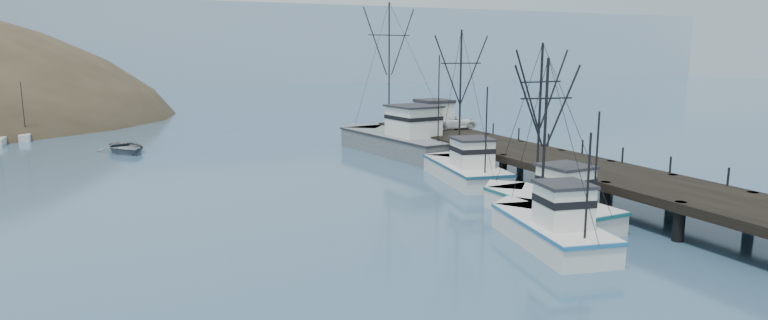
{
  "coord_description": "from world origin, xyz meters",
  "views": [
    {
      "loc": [
        -13.2,
        -19.28,
        9.16
      ],
      "look_at": [
        1.58,
        14.85,
        2.5
      ],
      "focal_mm": 28.0,
      "sensor_mm": 36.0,
      "label": 1
    }
  ],
  "objects_px": {
    "pier": "(533,156)",
    "trawler_mid": "(549,227)",
    "pier_shed": "(434,114)",
    "trawler_near": "(546,205)",
    "work_vessel": "(399,140)",
    "trawler_far": "(464,168)",
    "pickup_truck": "(453,122)",
    "motorboat": "(126,152)"
  },
  "relations": [
    {
      "from": "trawler_mid",
      "to": "pier_shed",
      "type": "xyz_separation_m",
      "value": [
        8.63,
        28.01,
        2.6
      ]
    },
    {
      "from": "trawler_mid",
      "to": "motorboat",
      "type": "height_order",
      "value": "trawler_mid"
    },
    {
      "from": "pier",
      "to": "work_vessel",
      "type": "bearing_deg",
      "value": 105.66
    },
    {
      "from": "pickup_truck",
      "to": "motorboat",
      "type": "bearing_deg",
      "value": 72.53
    },
    {
      "from": "pier",
      "to": "work_vessel",
      "type": "xyz_separation_m",
      "value": [
        -4.1,
        14.62,
        -0.46
      ]
    },
    {
      "from": "trawler_mid",
      "to": "pier_shed",
      "type": "distance_m",
      "value": 29.43
    },
    {
      "from": "trawler_near",
      "to": "motorboat",
      "type": "xyz_separation_m",
      "value": [
        -21.44,
        34.14,
        -0.82
      ]
    },
    {
      "from": "trawler_mid",
      "to": "work_vessel",
      "type": "distance_m",
      "value": 27.77
    },
    {
      "from": "trawler_mid",
      "to": "trawler_far",
      "type": "distance_m",
      "value": 15.18
    },
    {
      "from": "pier",
      "to": "motorboat",
      "type": "distance_m",
      "value": 37.15
    },
    {
      "from": "pier_shed",
      "to": "motorboat",
      "type": "height_order",
      "value": "pier_shed"
    },
    {
      "from": "trawler_far",
      "to": "trawler_mid",
      "type": "bearing_deg",
      "value": -105.25
    },
    {
      "from": "trawler_near",
      "to": "motorboat",
      "type": "distance_m",
      "value": 40.32
    },
    {
      "from": "pier",
      "to": "trawler_mid",
      "type": "distance_m",
      "value": 15.47
    },
    {
      "from": "pier",
      "to": "trawler_mid",
      "type": "height_order",
      "value": "trawler_mid"
    },
    {
      "from": "trawler_near",
      "to": "work_vessel",
      "type": "xyz_separation_m",
      "value": [
        1.87,
        23.75,
        0.41
      ]
    },
    {
      "from": "pier",
      "to": "trawler_far",
      "type": "height_order",
      "value": "trawler_far"
    },
    {
      "from": "pier",
      "to": "work_vessel",
      "type": "relative_size",
      "value": 2.55
    },
    {
      "from": "motorboat",
      "to": "pickup_truck",
      "type": "bearing_deg",
      "value": -34.76
    },
    {
      "from": "pier",
      "to": "work_vessel",
      "type": "distance_m",
      "value": 15.19
    },
    {
      "from": "motorboat",
      "to": "pier_shed",
      "type": "bearing_deg",
      "value": -34.19
    },
    {
      "from": "pier",
      "to": "motorboat",
      "type": "relative_size",
      "value": 7.42
    },
    {
      "from": "pier_shed",
      "to": "pickup_truck",
      "type": "distance_m",
      "value": 1.97
    },
    {
      "from": "trawler_far",
      "to": "pier_shed",
      "type": "distance_m",
      "value": 14.38
    },
    {
      "from": "pickup_truck",
      "to": "motorboat",
      "type": "xyz_separation_m",
      "value": [
        -28.91,
        10.65,
        -2.68
      ]
    },
    {
      "from": "trawler_far",
      "to": "motorboat",
      "type": "xyz_separation_m",
      "value": [
        -22.69,
        23.12,
        -0.82
      ]
    },
    {
      "from": "pickup_truck",
      "to": "trawler_mid",
      "type": "bearing_deg",
      "value": 162.09
    },
    {
      "from": "trawler_near",
      "to": "work_vessel",
      "type": "height_order",
      "value": "work_vessel"
    },
    {
      "from": "trawler_near",
      "to": "work_vessel",
      "type": "bearing_deg",
      "value": 85.49
    },
    {
      "from": "work_vessel",
      "to": "pier",
      "type": "bearing_deg",
      "value": -74.34
    },
    {
      "from": "pier_shed",
      "to": "trawler_mid",
      "type": "bearing_deg",
      "value": -107.13
    },
    {
      "from": "motorboat",
      "to": "pier",
      "type": "bearing_deg",
      "value": -56.92
    },
    {
      "from": "pier_shed",
      "to": "motorboat",
      "type": "xyz_separation_m",
      "value": [
        -27.33,
        9.75,
        -3.42
      ]
    },
    {
      "from": "trawler_far",
      "to": "work_vessel",
      "type": "height_order",
      "value": "work_vessel"
    },
    {
      "from": "trawler_near",
      "to": "trawler_far",
      "type": "relative_size",
      "value": 0.9
    },
    {
      "from": "pickup_truck",
      "to": "pier",
      "type": "bearing_deg",
      "value": 176.78
    },
    {
      "from": "trawler_far",
      "to": "work_vessel",
      "type": "distance_m",
      "value": 12.75
    },
    {
      "from": "pickup_truck",
      "to": "work_vessel",
      "type": "bearing_deg",
      "value": 90.12
    },
    {
      "from": "work_vessel",
      "to": "pickup_truck",
      "type": "relative_size",
      "value": 3.53
    },
    {
      "from": "pier",
      "to": "trawler_mid",
      "type": "relative_size",
      "value": 4.74
    },
    {
      "from": "pier",
      "to": "trawler_near",
      "type": "height_order",
      "value": "trawler_near"
    },
    {
      "from": "trawler_mid",
      "to": "trawler_far",
      "type": "relative_size",
      "value": 0.83
    }
  ]
}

